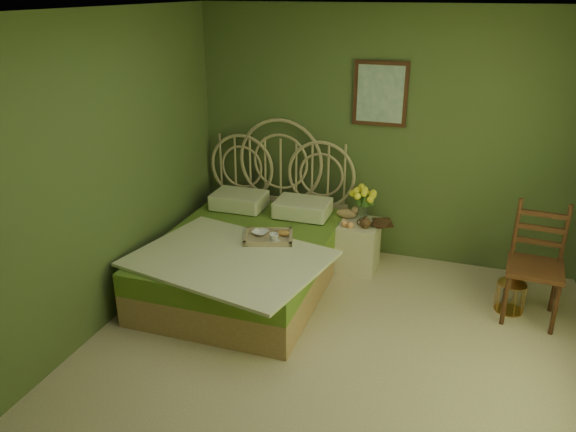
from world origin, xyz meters
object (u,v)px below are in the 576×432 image
(nightstand, at_px, (356,237))
(bed, at_px, (248,254))
(chair, at_px, (536,255))
(birdcage, at_px, (511,293))

(nightstand, bearing_deg, bed, -143.63)
(chair, relative_size, birdcage, 2.75)
(nightstand, distance_m, chair, 1.72)
(bed, bearing_deg, nightstand, 36.37)
(chair, xyz_separation_m, birdcage, (-0.15, -0.01, -0.39))
(nightstand, bearing_deg, chair, -13.45)
(bed, height_order, birdcage, bed)
(bed, distance_m, nightstand, 1.16)
(bed, xyz_separation_m, chair, (2.59, 0.29, 0.26))
(nightstand, xyz_separation_m, chair, (1.66, -0.40, 0.23))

